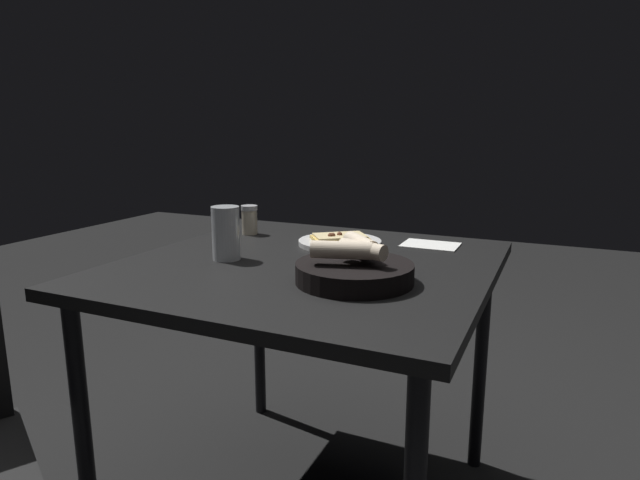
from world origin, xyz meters
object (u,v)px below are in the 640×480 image
object	(u,v)px
bread_basket	(355,269)
pizza_plate	(339,241)
beer_glass	(226,237)
pepper_shaker	(250,222)
dining_table	(308,287)

from	to	relation	value
bread_basket	pizza_plate	bearing A→B (deg)	117.47
pizza_plate	beer_glass	xyz separation A→B (m)	(-0.20, -0.28, 0.05)
bread_basket	pepper_shaker	size ratio (longest dim) A/B	2.85
bread_basket	beer_glass	size ratio (longest dim) A/B	1.90
pizza_plate	dining_table	bearing A→B (deg)	-89.71
bread_basket	pepper_shaker	xyz separation A→B (m)	(-0.50, 0.37, 0.01)
dining_table	pizza_plate	world-z (taller)	pizza_plate
bread_basket	pepper_shaker	world-z (taller)	bread_basket
pizza_plate	bread_basket	bearing A→B (deg)	-62.53
pizza_plate	beer_glass	world-z (taller)	beer_glass
bread_basket	beer_glass	bearing A→B (deg)	171.01
beer_glass	pepper_shaker	xyz separation A→B (m)	(-0.12, 0.31, -0.02)
pepper_shaker	dining_table	bearing A→B (deg)	-36.62
beer_glass	dining_table	bearing A→B (deg)	18.29
pizza_plate	bread_basket	xyz separation A→B (m)	(0.18, -0.34, 0.02)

